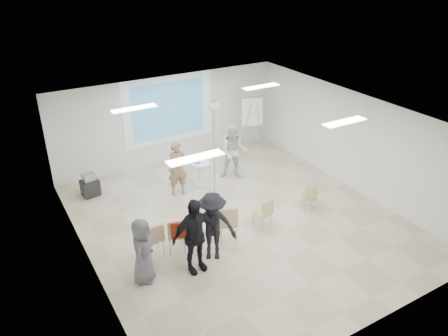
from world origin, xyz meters
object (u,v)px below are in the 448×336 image
chair_left_mid (177,233)px  audience_outer (142,247)px  flipchart_easel (252,111)px  audience_mid (212,222)px  chair_far_left (155,237)px  chair_right_inner (264,212)px  av_cart (90,186)px  player_left (178,165)px  player_right (234,149)px  chair_center (228,221)px  audience_left (194,231)px  chair_left_inner (192,225)px  chair_right_far (310,196)px  pedestal_table (200,172)px  laptop (190,225)px

chair_left_mid → audience_outer: 1.23m
flipchart_easel → audience_mid: bearing=-114.8°
chair_far_left → chair_right_inner: chair_far_left is taller
av_cart → chair_right_inner: bearing=-57.5°
player_left → audience_outer: 3.91m
player_right → audience_outer: size_ratio=1.14×
chair_center → audience_left: bearing=-134.0°
chair_left_inner → flipchart_easel: flipchart_easel is taller
chair_right_far → audience_mid: size_ratio=0.40×
av_cart → audience_mid: bearing=-77.0°
pedestal_table → player_right: bearing=-6.3°
chair_far_left → chair_left_mid: chair_left_mid is taller
player_left → chair_center: player_left is taller
chair_far_left → chair_center: 1.84m
player_right → audience_outer: bearing=-112.0°
chair_left_mid → chair_left_inner: chair_left_mid is taller
player_right → chair_right_far: size_ratio=2.50×
player_left → laptop: (-0.78, -2.33, -0.50)m
chair_left_mid → chair_right_far: size_ratio=1.17×
player_left → audience_outer: player_left is taller
player_right → av_cart: size_ratio=2.69×
laptop → av_cart: bearing=-80.9°
pedestal_table → laptop: bearing=-122.8°
flipchart_easel → audience_left: bearing=-117.2°
player_left → chair_center: size_ratio=1.93×
chair_center → audience_mid: size_ratio=0.51×
audience_left → audience_outer: (-1.14, 0.26, -0.19)m
audience_mid → chair_left_inner: bearing=132.0°
chair_right_inner → flipchart_easel: flipchart_easel is taller
audience_outer → chair_right_far: bearing=-50.7°
laptop → audience_mid: audience_mid is taller
chair_left_inner → flipchart_easel: bearing=27.2°
laptop → chair_far_left: bearing=-7.7°
chair_right_far → flipchart_easel: bearing=102.4°
player_right → chair_left_inner: size_ratio=2.30×
chair_far_left → laptop: chair_far_left is taller
chair_far_left → audience_mid: audience_mid is taller
chair_left_mid → chair_right_inner: chair_left_mid is taller
chair_far_left → audience_mid: size_ratio=0.44×
player_right → audience_mid: bearing=-97.1°
chair_center → flipchart_easel: (3.59, 4.36, 0.94)m
chair_right_far → audience_left: (-3.95, -0.66, 0.59)m
player_left → chair_far_left: (-1.76, -2.45, -0.45)m
chair_center → chair_right_far: (2.74, 0.08, -0.12)m
chair_right_far → flipchart_easel: flipchart_easel is taller
player_right → chair_left_mid: (-3.25, -2.66, -0.45)m
player_left → chair_center: 2.86m
player_right → chair_left_inner: (-2.76, -2.49, -0.49)m
player_right → chair_left_mid: player_right is taller
chair_left_mid → audience_mid: audience_mid is taller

